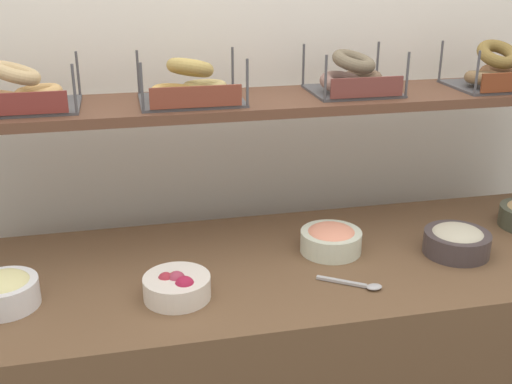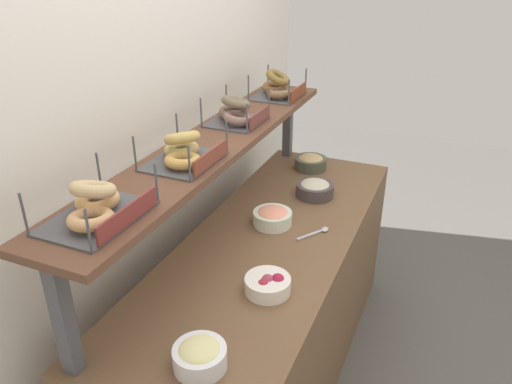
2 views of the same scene
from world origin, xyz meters
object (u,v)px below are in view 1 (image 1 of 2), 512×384
(bowl_egg_salad, at_px, (4,291))
(bagel_basket_poppy, at_px, (353,78))
(bagel_basket_sesame, at_px, (190,87))
(bowl_tuna_salad, at_px, (457,240))
(serving_spoon_near_plate, at_px, (359,284))
(bowl_beet_salad, at_px, (177,286))
(bowl_lox_spread, at_px, (331,239))
(bagel_basket_cinnamon_raisin, at_px, (496,72))
(bagel_basket_plain, at_px, (17,93))

(bowl_egg_salad, height_order, bagel_basket_poppy, bagel_basket_poppy)
(bagel_basket_sesame, xyz_separation_m, bagel_basket_poppy, (0.52, 0.02, 0.00))
(bowl_tuna_salad, relative_size, serving_spoon_near_plate, 1.24)
(bowl_tuna_salad, height_order, serving_spoon_near_plate, bowl_tuna_salad)
(bowl_beet_salad, distance_m, bagel_basket_poppy, 0.87)
(bowl_egg_salad, xyz_separation_m, bagel_basket_poppy, (1.05, 0.36, 0.43))
(bowl_beet_salad, relative_size, bowl_tuna_salad, 0.90)
(bowl_lox_spread, xyz_separation_m, bagel_basket_sesame, (-0.38, 0.22, 0.43))
(bowl_beet_salad, height_order, bagel_basket_sesame, bagel_basket_sesame)
(bowl_beet_salad, height_order, bowl_egg_salad, bowl_egg_salad)
(bagel_basket_poppy, height_order, bagel_basket_cinnamon_raisin, bagel_basket_cinnamon_raisin)
(bagel_basket_sesame, bearing_deg, bowl_egg_salad, -147.26)
(bowl_lox_spread, bearing_deg, serving_spoon_near_plate, -88.27)
(bowl_beet_salad, xyz_separation_m, bowl_tuna_salad, (0.85, 0.08, 0.01))
(bowl_egg_salad, distance_m, bagel_basket_cinnamon_raisin, 1.64)
(bowl_beet_salad, xyz_separation_m, bowl_egg_salad, (-0.43, 0.05, 0.01))
(serving_spoon_near_plate, relative_size, bagel_basket_cinnamon_raisin, 0.54)
(bowl_lox_spread, height_order, bagel_basket_cinnamon_raisin, bagel_basket_cinnamon_raisin)
(bowl_tuna_salad, bearing_deg, bagel_basket_sesame, 156.90)
(bagel_basket_sesame, bearing_deg, bowl_lox_spread, -30.37)
(bowl_lox_spread, height_order, bowl_tuna_salad, bowl_tuna_salad)
(bagel_basket_plain, distance_m, bagel_basket_sesame, 0.49)
(bowl_beet_salad, distance_m, bowl_tuna_salad, 0.85)
(bowl_tuna_salad, xyz_separation_m, serving_spoon_near_plate, (-0.36, -0.13, -0.04))
(bagel_basket_cinnamon_raisin, bearing_deg, bagel_basket_poppy, 177.39)
(bowl_beet_salad, bearing_deg, bagel_basket_poppy, 34.02)
(bowl_egg_salad, bearing_deg, bowl_tuna_salad, 1.09)
(bowl_tuna_salad, xyz_separation_m, bagel_basket_plain, (-1.24, 0.33, 0.43))
(bowl_lox_spread, distance_m, bagel_basket_sesame, 0.62)
(bowl_lox_spread, height_order, bagel_basket_plain, bagel_basket_plain)
(bowl_tuna_salad, bearing_deg, bowl_lox_spread, 165.47)
(bagel_basket_poppy, bearing_deg, bagel_basket_sesame, -177.82)
(serving_spoon_near_plate, height_order, bagel_basket_plain, bagel_basket_plain)
(bowl_egg_salad, xyz_separation_m, bagel_basket_plain, (0.04, 0.36, 0.43))
(bowl_lox_spread, relative_size, bagel_basket_sesame, 0.60)
(bowl_lox_spread, relative_size, bagel_basket_cinnamon_raisin, 0.63)
(bowl_tuna_salad, height_order, bagel_basket_cinnamon_raisin, bagel_basket_cinnamon_raisin)
(bagel_basket_sesame, distance_m, bagel_basket_cinnamon_raisin, 1.01)
(bowl_beet_salad, xyz_separation_m, bagel_basket_plain, (-0.39, 0.41, 0.44))
(bowl_tuna_salad, distance_m, bagel_basket_cinnamon_raisin, 0.60)
(bowl_tuna_salad, distance_m, bagel_basket_poppy, 0.60)
(bowl_lox_spread, bearing_deg, bagel_basket_sesame, 149.63)
(bowl_tuna_salad, bearing_deg, bowl_egg_salad, -178.91)
(bowl_lox_spread, xyz_separation_m, bagel_basket_plain, (-0.87, 0.24, 0.43))
(serving_spoon_near_plate, bearing_deg, bowl_lox_spread, 91.73)
(bowl_egg_salad, xyz_separation_m, bagel_basket_cinnamon_raisin, (1.54, 0.34, 0.44))
(serving_spoon_near_plate, bearing_deg, bagel_basket_poppy, 74.55)
(bowl_lox_spread, height_order, bagel_basket_poppy, bagel_basket_poppy)
(serving_spoon_near_plate, xyz_separation_m, bagel_basket_plain, (-0.88, 0.46, 0.47))
(bowl_egg_salad, bearing_deg, bowl_beet_salad, -7.13)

